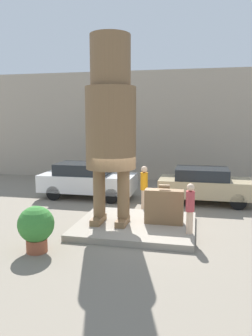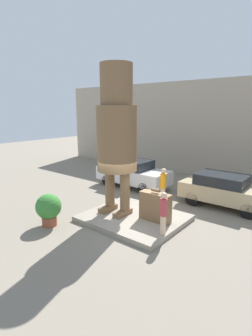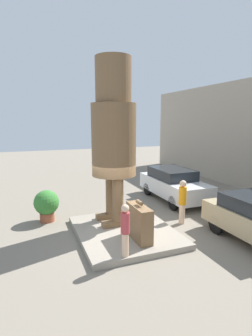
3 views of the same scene
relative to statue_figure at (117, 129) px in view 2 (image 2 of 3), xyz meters
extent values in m
plane|color=gray|center=(0.83, 0.12, -3.82)|extent=(60.00, 60.00, 0.00)
cube|color=gray|center=(0.83, 0.12, -3.71)|extent=(3.99, 3.41, 0.20)
cube|color=tan|center=(0.83, 9.46, -0.53)|extent=(28.00, 0.60, 6.58)
cube|color=brown|center=(-0.43, -0.14, -3.51)|extent=(0.33, 0.95, 0.21)
cube|color=brown|center=(0.43, -0.14, -3.51)|extent=(0.33, 0.95, 0.21)
cylinder|color=brown|center=(-0.43, 0.00, -2.57)|extent=(0.42, 0.42, 1.67)
cylinder|color=brown|center=(0.43, 0.00, -2.57)|extent=(0.42, 0.42, 1.67)
cylinder|color=brown|center=(0.00, 0.00, -0.39)|extent=(1.67, 1.67, 2.68)
cylinder|color=brown|center=(0.00, 0.00, 1.76)|extent=(1.31, 1.31, 1.61)
cube|color=brown|center=(1.78, 0.27, -3.03)|extent=(1.30, 0.43, 1.16)
cylinder|color=brown|center=(1.78, 0.27, -2.33)|extent=(0.36, 0.13, 0.13)
cylinder|color=beige|center=(2.65, -0.56, -3.26)|extent=(0.21, 0.21, 0.71)
cylinder|color=#B23D42|center=(2.65, -0.56, -2.58)|extent=(0.27, 0.27, 0.63)
sphere|color=beige|center=(2.65, -0.56, -2.15)|extent=(0.24, 0.24, 0.24)
cube|color=silver|center=(-2.22, 4.05, -3.08)|extent=(4.47, 1.88, 0.80)
cube|color=#1E2328|center=(-2.44, 4.05, -2.42)|extent=(2.46, 1.69, 0.52)
cylinder|color=black|center=(-0.83, 4.91, -3.48)|extent=(0.68, 0.18, 0.68)
cylinder|color=black|center=(-0.83, 3.20, -3.48)|extent=(0.68, 0.18, 0.68)
cylinder|color=black|center=(-3.61, 4.91, -3.48)|extent=(0.68, 0.18, 0.68)
cylinder|color=black|center=(-3.61, 3.20, -3.48)|extent=(0.68, 0.18, 0.68)
cube|color=tan|center=(3.26, 4.17, -3.10)|extent=(4.14, 1.86, 0.75)
cube|color=#1E2328|center=(3.05, 4.17, -2.48)|extent=(2.27, 1.68, 0.49)
cylinder|color=black|center=(4.54, 3.33, -3.47)|extent=(0.68, 0.18, 0.68)
cylinder|color=black|center=(1.98, 5.01, -3.47)|extent=(0.68, 0.18, 0.68)
cylinder|color=black|center=(1.98, 3.33, -3.47)|extent=(0.68, 0.18, 0.68)
cylinder|color=brown|center=(-1.54, -2.44, -3.63)|extent=(0.59, 0.59, 0.38)
sphere|color=#387F33|center=(-1.54, -2.44, -3.00)|extent=(1.02, 1.02, 1.02)
cylinder|color=beige|center=(0.71, 2.66, -3.41)|extent=(0.23, 0.23, 0.81)
cylinder|color=orange|center=(0.71, 2.66, -2.64)|extent=(0.31, 0.31, 0.72)
sphere|color=beige|center=(0.71, 2.66, -2.15)|extent=(0.27, 0.27, 0.27)
camera|label=1|loc=(2.81, -10.52, -0.09)|focal=35.00mm
camera|label=2|loc=(7.10, -8.18, 0.79)|focal=28.00mm
camera|label=3|loc=(9.32, -3.13, 0.31)|focal=28.00mm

